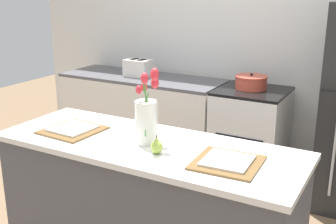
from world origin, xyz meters
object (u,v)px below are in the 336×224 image
toaster (138,68)px  cooking_pot (251,82)px  pear_figurine (157,146)px  plate_setting_right (227,162)px  plate_setting_left (73,129)px  stove_range (250,137)px  flower_vase (147,118)px

toaster → cooking_pot: bearing=2.4°
pear_figurine → plate_setting_right: bearing=8.7°
plate_setting_left → toaster: bearing=109.6°
stove_range → toaster: 1.30m
flower_vase → plate_setting_right: (0.51, -0.05, -0.14)m
stove_range → toaster: toaster is taller
stove_range → flower_vase: flower_vase is taller
plate_setting_left → pear_figurine: bearing=-5.2°
plate_setting_left → cooking_pot: bearing=71.0°
flower_vase → plate_setting_left: size_ratio=1.28×
toaster → cooking_pot: (1.16, 0.05, -0.03)m
toaster → cooking_pot: size_ratio=0.98×
flower_vase → pear_figurine: flower_vase is taller
pear_figurine → flower_vase: bearing=140.9°
plate_setting_left → plate_setting_right: size_ratio=1.00×
plate_setting_right → plate_setting_left: bearing=180.0°
pear_figurine → plate_setting_right: (0.38, 0.06, -0.03)m
flower_vase → toaster: size_ratio=1.58×
plate_setting_right → cooking_pot: 1.74m
toaster → plate_setting_right: bearing=-45.6°
plate_setting_right → cooking_pot: cooking_pot is taller
plate_setting_left → toaster: toaster is taller
pear_figurine → plate_setting_left: size_ratio=0.31×
flower_vase → pear_figurine: bearing=-39.1°
flower_vase → plate_setting_right: flower_vase is taller
pear_figurine → plate_setting_right: pear_figurine is taller
pear_figurine → toaster: (-1.22, 1.69, 0.03)m
stove_range → flower_vase: bearing=-93.4°
cooking_pot → plate_setting_left: bearing=-109.0°
flower_vase → plate_setting_left: 0.54m
flower_vase → cooking_pot: bearing=87.7°
plate_setting_right → toaster: 2.29m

